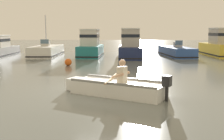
# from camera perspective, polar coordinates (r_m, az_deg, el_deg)

# --- Properties ---
(ground_plane) EXTENTS (120.00, 120.00, 0.00)m
(ground_plane) POSITION_cam_1_polar(r_m,az_deg,el_deg) (9.87, -1.47, -4.04)
(ground_plane) COLOR slate
(rowboat_with_person) EXTENTS (3.48, 2.50, 1.19)m
(rowboat_with_person) POSITION_cam_1_polar(r_m,az_deg,el_deg) (8.94, 0.89, -3.68)
(rowboat_with_person) COLOR white
(rowboat_with_person) RESTS_ON ground
(moored_boat_white) EXTENTS (2.07, 5.42, 3.49)m
(moored_boat_white) POSITION_cam_1_polar(r_m,az_deg,el_deg) (24.13, -13.62, 3.93)
(moored_boat_white) COLOR white
(moored_boat_white) RESTS_ON ground
(moored_boat_teal) EXTENTS (1.99, 4.68, 2.31)m
(moored_boat_teal) POSITION_cam_1_polar(r_m,az_deg,el_deg) (22.64, -4.57, 4.96)
(moored_boat_teal) COLOR #1E727A
(moored_boat_teal) RESTS_ON ground
(moored_boat_navy) EXTENTS (1.95, 5.94, 2.37)m
(moored_boat_navy) POSITION_cam_1_polar(r_m,az_deg,el_deg) (22.10, 3.82, 4.94)
(moored_boat_navy) COLOR #19234C
(moored_boat_navy) RESTS_ON ground
(moored_boat_blue) EXTENTS (2.33, 5.58, 1.36)m
(moored_boat_blue) POSITION_cam_1_polar(r_m,az_deg,el_deg) (23.79, 13.41, 3.78)
(moored_boat_blue) COLOR #2D519E
(moored_boat_blue) RESTS_ON ground
(moored_boat_yellow) EXTENTS (2.01, 5.38, 2.42)m
(moored_boat_yellow) POSITION_cam_1_polar(r_m,az_deg,el_deg) (24.99, 21.86, 4.81)
(moored_boat_yellow) COLOR gold
(moored_boat_yellow) RESTS_ON ground
(mooring_buoy) EXTENTS (0.44, 0.44, 0.44)m
(mooring_buoy) POSITION_cam_1_polar(r_m,az_deg,el_deg) (16.81, -9.26, 1.65)
(mooring_buoy) COLOR #E55919
(mooring_buoy) RESTS_ON ground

